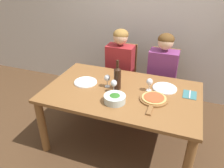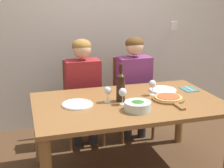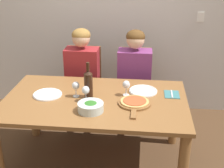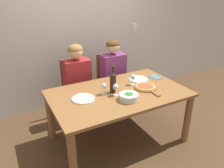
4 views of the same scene
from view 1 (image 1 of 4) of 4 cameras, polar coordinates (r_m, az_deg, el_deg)
name	(u,v)px [view 1 (image 1 of 4)]	position (r m, az deg, el deg)	size (l,w,h in m)	color
ground_plane	(121,140)	(2.87, 2.24, -14.33)	(40.00, 40.00, 0.00)	#4C331E
back_wall	(150,11)	(3.45, 9.99, 18.20)	(10.00, 0.06, 2.70)	silver
dining_table	(122,99)	(2.49, 2.50, -4.00)	(1.70, 1.03, 0.73)	brown
chair_left	(122,74)	(3.34, 2.59, 2.70)	(0.42, 0.42, 0.94)	brown
chair_right	(162,80)	(3.23, 12.88, 0.99)	(0.42, 0.42, 0.94)	brown
person_woman	(120,63)	(3.14, 2.03, 5.53)	(0.47, 0.51, 1.20)	#28282D
person_man	(162,69)	(3.03, 13.01, 3.81)	(0.47, 0.51, 1.20)	#28282D
wine_bottle	(117,77)	(2.41, 1.42, 1.72)	(0.08, 0.08, 0.35)	black
broccoli_bowl	(115,99)	(2.22, 0.83, -3.85)	(0.22, 0.22, 0.08)	silver
dinner_plate_left	(86,82)	(2.61, -6.93, 0.53)	(0.27, 0.27, 0.02)	white
dinner_plate_right	(165,88)	(2.54, 13.59, -1.04)	(0.27, 0.27, 0.02)	white
pizza_on_board	(154,99)	(2.30, 10.85, -3.87)	(0.30, 0.44, 0.04)	brown
wine_glass_left	(107,79)	(2.47, -1.25, 1.44)	(0.07, 0.07, 0.15)	silver
wine_glass_right	(149,82)	(2.42, 9.77, 0.43)	(0.07, 0.07, 0.15)	silver
wine_glass_centre	(114,84)	(2.36, 0.48, 0.04)	(0.07, 0.07, 0.15)	silver
fork_on_napkin	(190,95)	(2.50, 19.64, -2.64)	(0.14, 0.18, 0.01)	#387075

